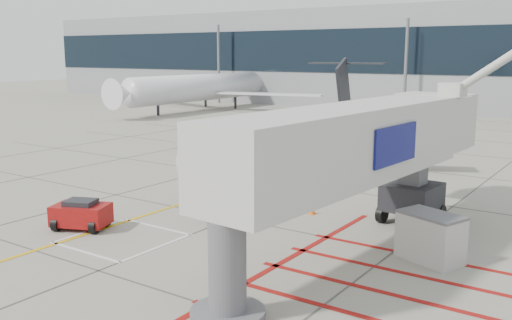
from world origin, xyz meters
The scene contains 9 objects.
ground_plane centered at (0.00, 0.00, 0.00)m, with size 260.00×260.00×0.00m, color gray.
regional_jet centered at (-3.74, 14.03, 3.56)m, with size 21.55×27.18×7.12m, color silver, non-canonical shape.
jet_bridge centered at (6.66, 2.17, 3.84)m, with size 9.09×19.20×7.68m, color beige, non-canonical shape.
pushback_tug centered at (-4.56, -1.05, 0.70)m, with size 2.38×1.49×1.39m, color #9A0E0F, non-canonical shape.
baggage_cart centered at (0.23, 3.50, 0.59)m, with size 1.88×1.19×1.19m, color #515155, non-canonical shape.
ground_power_unit centered at (9.45, 3.76, 0.91)m, with size 2.30×1.34×1.82m, color #BAB6B1, non-canonical shape.
cone_nose centered at (-5.59, 7.08, 0.22)m, with size 0.32×0.32×0.44m, color #E8500C.
cone_side centered at (2.75, 6.80, 0.24)m, with size 0.34×0.34×0.47m, color #FF600D.
bg_aircraft_b centered at (-34.93, 46.00, 5.42)m, with size 32.50×36.12×10.83m, color silver, non-canonical shape.
Camera 1 is at (15.60, -16.73, 7.67)m, focal length 40.00 mm.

